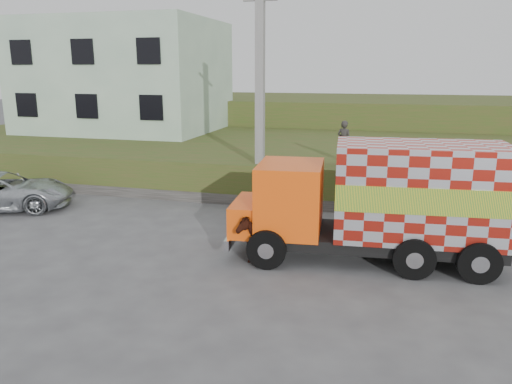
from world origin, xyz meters
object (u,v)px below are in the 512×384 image
(utility_pole, at_px, (260,92))
(cargo_truck, at_px, (382,201))
(suv, at_px, (1,191))
(pedestrian, at_px, (344,141))
(cow, at_px, (247,233))

(utility_pole, bearing_deg, cargo_truck, -47.01)
(utility_pole, xyz_separation_m, suv, (-8.62, -3.33, -3.40))
(cargo_truck, distance_m, pedestrian, 6.40)
(suv, height_order, pedestrian, pedestrian)
(cow, height_order, suv, cow)
(utility_pole, height_order, cow, utility_pole)
(cow, bearing_deg, utility_pole, 78.54)
(utility_pole, xyz_separation_m, cow, (1.10, -5.54, -3.40))
(utility_pole, relative_size, suv, 1.66)
(utility_pole, bearing_deg, pedestrian, 25.33)
(utility_pole, height_order, pedestrian, utility_pole)
(cargo_truck, relative_size, pedestrian, 4.67)
(cargo_truck, distance_m, cow, 3.57)
(cargo_truck, bearing_deg, suv, 168.61)
(cargo_truck, height_order, suv, cargo_truck)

